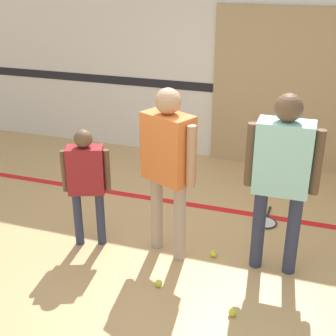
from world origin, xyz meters
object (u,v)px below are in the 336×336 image
(person_student_right, at_px, (282,167))
(tennis_ball_near_instructor, at_px, (159,283))
(person_student_left, at_px, (86,176))
(tennis_ball_stray_right, at_px, (232,312))
(person_instructor, at_px, (168,157))
(racket_spare_on_floor, at_px, (265,221))
(tennis_ball_stray_left, at_px, (214,254))
(tennis_ball_by_spare_racket, at_px, (262,222))

(person_student_right, bearing_deg, tennis_ball_near_instructor, 32.77)
(person_student_right, bearing_deg, person_student_left, 4.68)
(person_student_right, height_order, tennis_ball_stray_right, person_student_right)
(person_instructor, distance_m, person_student_right, 1.01)
(person_instructor, relative_size, racket_spare_on_floor, 3.22)
(tennis_ball_near_instructor, bearing_deg, person_student_left, 153.86)
(person_student_right, xyz_separation_m, tennis_ball_near_instructor, (-0.91, -0.60, -1.00))
(tennis_ball_stray_left, distance_m, tennis_ball_stray_right, 0.83)
(person_instructor, xyz_separation_m, tennis_ball_near_instructor, (0.09, -0.54, -0.99))
(person_student_left, height_order, tennis_ball_by_spare_racket, person_student_left)
(person_student_left, height_order, racket_spare_on_floor, person_student_left)
(person_instructor, relative_size, tennis_ball_by_spare_racket, 25.04)
(racket_spare_on_floor, bearing_deg, person_student_right, -166.51)
(racket_spare_on_floor, relative_size, tennis_ball_stray_right, 7.78)
(tennis_ball_by_spare_racket, distance_m, tennis_ball_stray_left, 0.84)
(racket_spare_on_floor, height_order, tennis_ball_by_spare_racket, tennis_ball_by_spare_racket)
(tennis_ball_stray_left, bearing_deg, tennis_ball_stray_right, -66.15)
(person_student_left, distance_m, tennis_ball_stray_left, 1.45)
(person_instructor, bearing_deg, tennis_ball_by_spare_racket, 70.55)
(person_student_left, relative_size, tennis_ball_stray_right, 18.52)
(person_student_right, xyz_separation_m, tennis_ball_by_spare_racket, (-0.20, 0.77, -1.00))
(person_student_right, bearing_deg, tennis_ball_stray_right, 73.33)
(person_instructor, relative_size, person_student_left, 1.35)
(person_student_left, relative_size, racket_spare_on_floor, 2.38)
(tennis_ball_by_spare_racket, bearing_deg, tennis_ball_near_instructor, -117.58)
(person_instructor, relative_size, tennis_ball_stray_left, 25.04)
(tennis_ball_near_instructor, distance_m, tennis_ball_by_spare_racket, 1.54)
(person_instructor, xyz_separation_m, tennis_ball_stray_right, (0.79, -0.70, -0.99))
(person_instructor, distance_m, tennis_ball_near_instructor, 1.13)
(racket_spare_on_floor, distance_m, tennis_ball_stray_right, 1.58)
(racket_spare_on_floor, bearing_deg, tennis_ball_stray_left, 156.58)
(tennis_ball_near_instructor, xyz_separation_m, tennis_ball_by_spare_racket, (0.71, 1.36, 0.00))
(person_student_right, bearing_deg, person_instructor, 2.92)
(person_instructor, distance_m, tennis_ball_by_spare_racket, 1.52)
(tennis_ball_stray_left, xyz_separation_m, tennis_ball_stray_right, (0.34, -0.76, 0.00))
(tennis_ball_stray_right, bearing_deg, racket_spare_on_floor, 88.22)
(person_student_right, relative_size, tennis_ball_near_instructor, 25.38)
(tennis_ball_by_spare_racket, xyz_separation_m, tennis_ball_stray_right, (-0.02, -1.53, 0.00))
(racket_spare_on_floor, height_order, tennis_ball_stray_left, tennis_ball_stray_left)
(person_student_left, distance_m, person_student_right, 1.83)
(tennis_ball_near_instructor, bearing_deg, person_instructor, 100.00)
(tennis_ball_stray_right, bearing_deg, tennis_ball_stray_left, 113.85)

